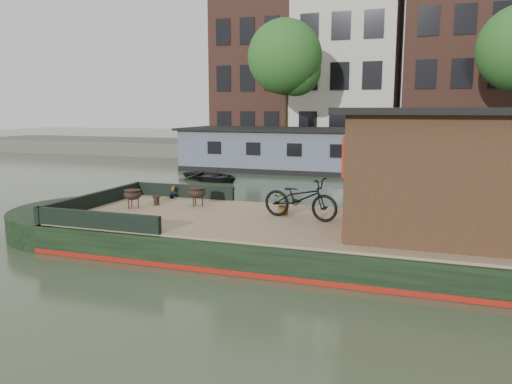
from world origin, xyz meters
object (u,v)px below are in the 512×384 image
(cabin, at_px, (447,171))
(brazier_rear, at_px, (197,197))
(bicycle, at_px, (300,198))
(dinghy, at_px, (212,173))
(brazier_front, at_px, (133,199))

(cabin, relative_size, brazier_rear, 8.60)
(cabin, bearing_deg, bicycle, 173.99)
(bicycle, distance_m, brazier_rear, 2.86)
(brazier_rear, distance_m, dinghy, 9.18)
(cabin, height_order, bicycle, cabin)
(cabin, bearing_deg, brazier_rear, 171.16)
(brazier_rear, bearing_deg, brazier_front, -150.93)
(brazier_rear, relative_size, dinghy, 0.16)
(cabin, distance_m, dinghy, 13.22)
(brazier_front, bearing_deg, bicycle, 2.45)
(cabin, bearing_deg, brazier_front, 178.92)
(brazier_front, bearing_deg, brazier_rear, 29.07)
(brazier_front, distance_m, dinghy, 9.50)
(bicycle, height_order, brazier_rear, bicycle)
(cabin, distance_m, brazier_rear, 5.91)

